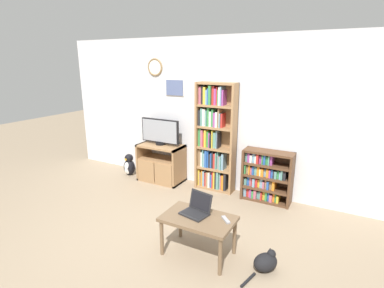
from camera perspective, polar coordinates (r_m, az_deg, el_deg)
name	(u,v)px	position (r m, az deg, el deg)	size (l,w,h in m)	color
ground_plane	(155,238)	(4.05, -7.14, -17.30)	(18.00, 18.00, 0.00)	gray
wall_back	(217,114)	(5.18, 4.86, 5.62)	(6.47, 0.09, 2.60)	silver
tv_stand	(161,163)	(5.63, -5.99, -3.62)	(0.83, 0.47, 0.70)	#9E754C
television	(160,132)	(5.51, -6.11, 2.35)	(0.77, 0.18, 0.48)	black
bookshelf_tall	(214,140)	(5.12, 4.21, 0.84)	(0.68, 0.25, 1.86)	#9E754C
bookshelf_short	(265,177)	(4.96, 13.76, -6.04)	(0.78, 0.30, 0.84)	brown
coffee_table	(198,222)	(3.53, 1.21, -14.63)	(0.82, 0.51, 0.48)	brown
laptop	(197,208)	(3.56, 0.95, -12.18)	(0.35, 0.32, 0.24)	#232326
remote_near_laptop	(226,220)	(3.45, 6.45, -14.14)	(0.15, 0.14, 0.02)	#99999E
cat	(266,262)	(3.56, 13.92, -20.97)	(0.33, 0.56, 0.24)	black
penguin_figurine	(129,165)	(6.06, -11.91, -4.02)	(0.23, 0.21, 0.43)	black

